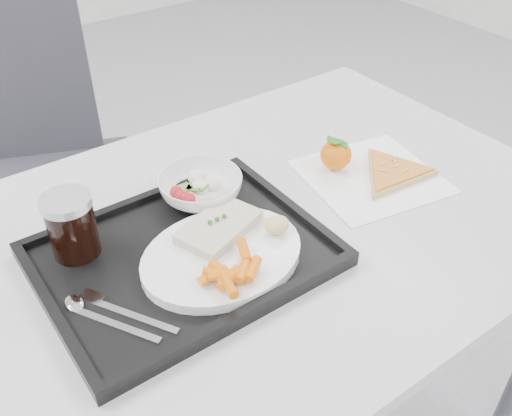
% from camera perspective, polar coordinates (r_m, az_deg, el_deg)
% --- Properties ---
extents(table, '(1.20, 0.80, 0.75)m').
position_cam_1_polar(table, '(1.06, -0.54, -4.32)').
color(table, silver).
rests_on(table, ground).
extents(chair, '(0.55, 0.56, 0.93)m').
position_cam_1_polar(chair, '(1.73, -20.76, 5.53)').
color(chair, '#323138').
rests_on(chair, ground).
extents(tray, '(0.45, 0.35, 0.03)m').
position_cam_1_polar(tray, '(0.94, -7.27, -4.81)').
color(tray, black).
rests_on(tray, table).
extents(dinner_plate, '(0.27, 0.27, 0.02)m').
position_cam_1_polar(dinner_plate, '(0.91, -3.42, -4.81)').
color(dinner_plate, white).
rests_on(dinner_plate, tray).
extents(fish_fillet, '(0.16, 0.13, 0.03)m').
position_cam_1_polar(fish_fillet, '(0.94, -3.72, -1.87)').
color(fish_fillet, beige).
rests_on(fish_fillet, dinner_plate).
extents(bread_roll, '(0.04, 0.04, 0.03)m').
position_cam_1_polar(bread_roll, '(0.93, 2.10, -1.69)').
color(bread_roll, beige).
rests_on(bread_roll, dinner_plate).
extents(salad_bowl, '(0.15, 0.15, 0.05)m').
position_cam_1_polar(salad_bowl, '(1.04, -5.56, 2.01)').
color(salad_bowl, white).
rests_on(salad_bowl, tray).
extents(cola_glass, '(0.08, 0.08, 0.11)m').
position_cam_1_polar(cola_glass, '(0.94, -17.98, -1.59)').
color(cola_glass, black).
rests_on(cola_glass, tray).
extents(cutlery, '(0.12, 0.16, 0.01)m').
position_cam_1_polar(cutlery, '(0.87, -14.91, -10.03)').
color(cutlery, silver).
rests_on(cutlery, tray).
extents(napkin, '(0.29, 0.28, 0.00)m').
position_cam_1_polar(napkin, '(1.15, 11.44, 3.10)').
color(napkin, white).
rests_on(napkin, table).
extents(tangerine, '(0.08, 0.08, 0.07)m').
position_cam_1_polar(tangerine, '(1.14, 8.00, 5.31)').
color(tangerine, orange).
rests_on(tangerine, napkin).
extents(pizza_slice, '(0.26, 0.26, 0.02)m').
position_cam_1_polar(pizza_slice, '(1.16, 13.57, 3.51)').
color(pizza_slice, tan).
rests_on(pizza_slice, napkin).
extents(carrot_pile, '(0.11, 0.10, 0.02)m').
position_cam_1_polar(carrot_pile, '(0.85, -2.52, -6.46)').
color(carrot_pile, orange).
rests_on(carrot_pile, dinner_plate).
extents(salad_contents, '(0.09, 0.08, 0.03)m').
position_cam_1_polar(salad_contents, '(1.02, -6.02, 2.06)').
color(salad_contents, '#A4171C').
rests_on(salad_contents, salad_bowl).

